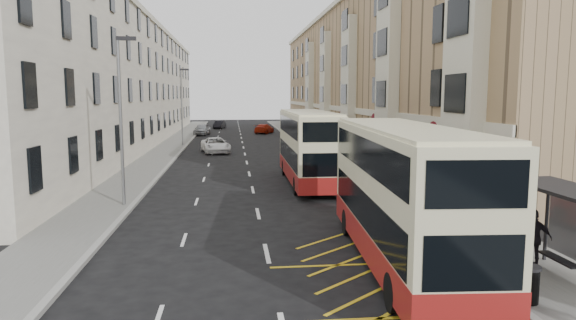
{
  "coord_description": "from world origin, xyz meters",
  "views": [
    {
      "loc": [
        -1.13,
        -13.13,
        5.44
      ],
      "look_at": [
        1.14,
        7.7,
        2.77
      ],
      "focal_mm": 32.0,
      "sensor_mm": 36.0,
      "label": 1
    }
  ],
  "objects": [
    {
      "name": "pavement_left",
      "position": [
        -7.5,
        30.0,
        0.07
      ],
      "size": [
        3.0,
        120.0,
        0.15
      ],
      "primitive_type": "cube",
      "color": "#62625D",
      "rests_on": "ground"
    },
    {
      "name": "guard_railing",
      "position": [
        6.25,
        5.75,
        0.86
      ],
      "size": [
        0.06,
        6.56,
        1.01
      ],
      "color": "#AB311A",
      "rests_on": "pavement_right"
    },
    {
      "name": "car_dark",
      "position": [
        -3.14,
        70.2,
        0.65
      ],
      "size": [
        2.1,
        4.11,
        1.29
      ],
      "primitive_type": "imported",
      "rotation": [
        0.0,
        0.0,
        -0.19
      ],
      "color": "black",
      "rests_on": "ground"
    },
    {
      "name": "ground",
      "position": [
        0.0,
        0.0,
        0.0
      ],
      "size": [
        200.0,
        200.0,
        0.0
      ],
      "primitive_type": "plane",
      "color": "black",
      "rests_on": "ground"
    },
    {
      "name": "pavement_right",
      "position": [
        8.0,
        30.0,
        0.07
      ],
      "size": [
        4.0,
        120.0,
        0.15
      ],
      "primitive_type": "cube",
      "color": "#62625D",
      "rests_on": "ground"
    },
    {
      "name": "pedestrian_far",
      "position": [
        8.04,
        1.28,
        1.05
      ],
      "size": [
        1.14,
        0.69,
        1.81
      ],
      "primitive_type": "imported",
      "rotation": [
        0.0,
        0.0,
        2.9
      ],
      "color": "black",
      "rests_on": "pavement_right"
    },
    {
      "name": "terrace_right",
      "position": [
        14.88,
        45.38,
        7.52
      ],
      "size": [
        10.75,
        79.0,
        15.25
      ],
      "color": "#A2835E",
      "rests_on": "ground"
    },
    {
      "name": "pedestrian_mid",
      "position": [
        7.87,
        5.09,
        1.03
      ],
      "size": [
        0.98,
        0.85,
        1.75
      ],
      "primitive_type": "imported",
      "rotation": [
        0.0,
        0.0,
        0.24
      ],
      "color": "black",
      "rests_on": "pavement_right"
    },
    {
      "name": "white_van",
      "position": [
        -2.72,
        35.47,
        0.71
      ],
      "size": [
        3.17,
        5.41,
        1.41
      ],
      "primitive_type": "imported",
      "rotation": [
        0.0,
        0.0,
        0.17
      ],
      "color": "white",
      "rests_on": "ground"
    },
    {
      "name": "car_red",
      "position": [
        3.35,
        59.29,
        0.67
      ],
      "size": [
        3.37,
        4.96,
        1.33
      ],
      "primitive_type": "imported",
      "rotation": [
        0.0,
        0.0,
        2.78
      ],
      "color": "#AD1D09",
      "rests_on": "ground"
    },
    {
      "name": "kerb_right",
      "position": [
        6.0,
        30.0,
        0.07
      ],
      "size": [
        0.25,
        120.0,
        0.15
      ],
      "primitive_type": "cube",
      "color": "gray",
      "rests_on": "ground"
    },
    {
      "name": "terrace_left",
      "position": [
        -13.43,
        45.5,
        6.52
      ],
      "size": [
        9.18,
        79.0,
        13.25
      ],
      "color": "white",
      "rests_on": "ground"
    },
    {
      "name": "litter_bin",
      "position": [
        6.35,
        -1.28,
        0.65
      ],
      "size": [
        0.58,
        0.58,
        0.97
      ],
      "color": "black",
      "rests_on": "pavement_right"
    },
    {
      "name": "car_silver",
      "position": [
        -5.2,
        57.02,
        0.76
      ],
      "size": [
        2.42,
        4.7,
        1.53
      ],
      "primitive_type": "imported",
      "rotation": [
        0.0,
        0.0,
        -0.14
      ],
      "color": "#95999D",
      "rests_on": "ground"
    },
    {
      "name": "street_lamp_near",
      "position": [
        -6.35,
        12.0,
        4.64
      ],
      "size": [
        0.93,
        0.18,
        8.0
      ],
      "color": "gray",
      "rests_on": "pavement_left"
    },
    {
      "name": "double_decker_rear",
      "position": [
        3.48,
        17.71,
        2.26
      ],
      "size": [
        2.65,
        11.15,
        4.44
      ],
      "rotation": [
        0.0,
        0.0,
        -0.01
      ],
      "color": "beige",
      "rests_on": "ground"
    },
    {
      "name": "street_lamp_far",
      "position": [
        -6.35,
        42.0,
        4.64
      ],
      "size": [
        0.93,
        0.18,
        8.0
      ],
      "color": "gray",
      "rests_on": "pavement_left"
    },
    {
      "name": "double_decker_front",
      "position": [
        4.21,
        2.35,
        2.28
      ],
      "size": [
        3.26,
        11.36,
        4.48
      ],
      "rotation": [
        0.0,
        0.0,
        -0.06
      ],
      "color": "beige",
      "rests_on": "ground"
    },
    {
      "name": "kerb_left",
      "position": [
        -6.0,
        30.0,
        0.07
      ],
      "size": [
        0.25,
        120.0,
        0.15
      ],
      "primitive_type": "cube",
      "color": "gray",
      "rests_on": "ground"
    },
    {
      "name": "road_markings",
      "position": [
        0.0,
        45.0,
        0.01
      ],
      "size": [
        10.0,
        110.0,
        0.01
      ],
      "primitive_type": null,
      "color": "silver",
      "rests_on": "ground"
    }
  ]
}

